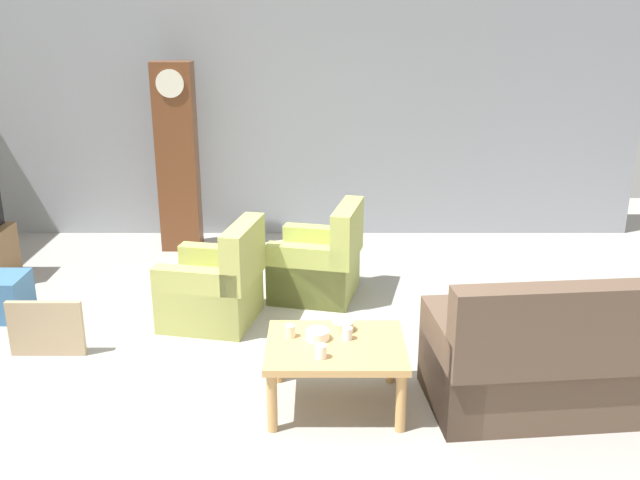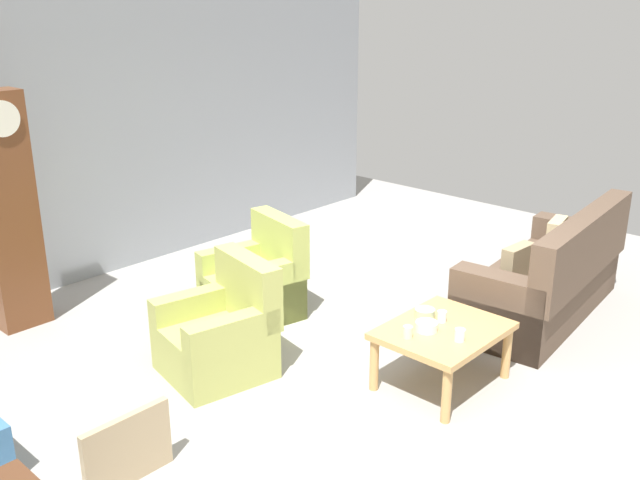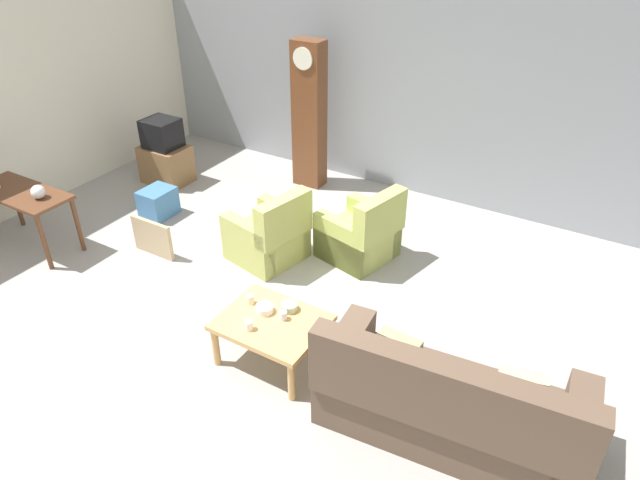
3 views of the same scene
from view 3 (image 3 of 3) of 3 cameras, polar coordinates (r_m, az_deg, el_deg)
ground_plane at (r=6.10m, az=-6.18°, el=-7.56°), size 10.40×10.40×0.00m
garage_door_wall at (r=8.17m, az=8.81°, el=15.57°), size 8.40×0.16×3.20m
pegboard_wall_left at (r=8.58m, az=-28.76°, el=11.75°), size 0.12×6.40×2.88m
couch_floral at (r=4.81m, az=12.79°, el=-15.92°), size 2.18×1.08×1.04m
armchair_olive_near at (r=6.80m, az=-5.14°, el=0.31°), size 0.92×0.90×0.92m
armchair_olive_far at (r=6.82m, az=4.12°, el=0.47°), size 0.94×0.92×0.92m
coffee_table_wood at (r=5.33m, az=-4.83°, el=-8.61°), size 0.96×0.76×0.48m
console_table_dark at (r=7.74m, az=-27.66°, el=3.62°), size 1.30×0.56×0.76m
grandfather_clock at (r=8.31m, az=-1.09°, el=12.36°), size 0.44×0.30×2.12m
tv_stand_cabinet at (r=8.97m, az=-15.14°, el=7.35°), size 0.68×0.52×0.57m
tv_crt at (r=8.79m, az=-15.59°, el=10.27°), size 0.48×0.44×0.42m
framed_picture_leaning at (r=7.19m, az=-16.45°, el=0.21°), size 0.60×0.05×0.47m
storage_box_blue at (r=8.06m, az=-15.92°, el=3.64°), size 0.37×0.45×0.39m
glass_dome_cloche at (r=7.38m, az=-26.42°, el=4.35°), size 0.17×0.17×0.17m
cup_white_porcelain at (r=5.18m, az=-7.14°, el=-8.49°), size 0.08×0.08×0.09m
cup_blue_rimmed at (r=5.26m, az=-3.70°, el=-7.56°), size 0.07×0.07×0.09m
cup_cream_tall at (r=5.47m, az=-6.98°, el=-5.94°), size 0.07×0.07×0.09m
bowl_white_stacked at (r=5.36m, az=-5.57°, el=-6.89°), size 0.17×0.17×0.07m
bowl_shallow_green at (r=5.37m, az=-3.11°, el=-6.71°), size 0.16×0.16×0.07m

